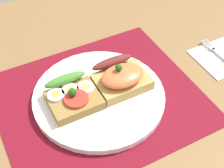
% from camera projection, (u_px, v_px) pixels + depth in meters
% --- Properties ---
extents(ground_plane, '(1.20, 0.90, 0.03)m').
position_uv_depth(ground_plane, '(99.00, 105.00, 0.68)').
color(ground_plane, brown).
extents(placemat, '(0.40, 0.35, 0.00)m').
position_uv_depth(placemat, '(99.00, 99.00, 0.66)').
color(placemat, maroon).
rests_on(placemat, ground_plane).
extents(plate, '(0.27, 0.27, 0.01)m').
position_uv_depth(plate, '(99.00, 96.00, 0.66)').
color(plate, white).
rests_on(plate, placemat).
extents(sandwich_egg_tomato, '(0.10, 0.10, 0.04)m').
position_uv_depth(sandwich_egg_tomato, '(73.00, 97.00, 0.63)').
color(sandwich_egg_tomato, olive).
rests_on(sandwich_egg_tomato, plate).
extents(sandwich_salmon, '(0.11, 0.09, 0.06)m').
position_uv_depth(sandwich_salmon, '(121.00, 77.00, 0.66)').
color(sandwich_salmon, tan).
rests_on(sandwich_salmon, plate).
extents(napkin, '(0.12, 0.11, 0.01)m').
position_uv_depth(napkin, '(221.00, 57.00, 0.75)').
color(napkin, white).
rests_on(napkin, ground_plane).
extents(fork, '(0.02, 0.13, 0.00)m').
position_uv_depth(fork, '(220.00, 55.00, 0.75)').
color(fork, '#B7B7BC').
rests_on(fork, napkin).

